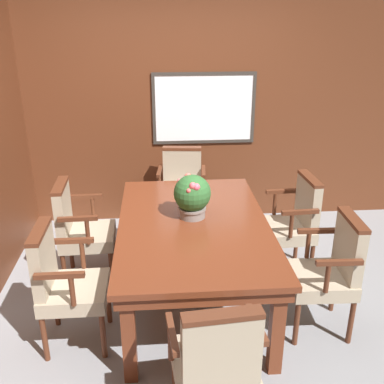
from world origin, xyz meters
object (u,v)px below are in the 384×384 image
at_px(chair_left_near, 64,281).
at_px(chair_head_far, 182,187).
at_px(chair_left_far, 79,227).
at_px(chair_head_near, 216,361).
at_px(potted_plant, 192,196).
at_px(dining_table, 193,233).
at_px(chair_right_far, 293,220).
at_px(chair_right_near, 330,268).

relative_size(chair_left_near, chair_head_far, 1.00).
xyz_separation_m(chair_left_far, chair_head_far, (0.96, 0.88, 0.00)).
height_order(chair_head_near, chair_head_far, same).
relative_size(chair_left_near, potted_plant, 2.63).
bearing_deg(dining_table, chair_head_near, -89.16).
xyz_separation_m(chair_right_far, potted_plant, (-0.95, -0.31, 0.40)).
height_order(chair_left_far, potted_plant, potted_plant).
relative_size(chair_head_near, potted_plant, 2.63).
relative_size(dining_table, chair_right_near, 2.00).
bearing_deg(potted_plant, dining_table, -89.12).
height_order(chair_right_near, chair_head_far, same).
bearing_deg(chair_head_far, chair_right_near, -53.79).
xyz_separation_m(chair_head_far, potted_plant, (0.02, -1.20, 0.40)).
distance_m(dining_table, chair_right_near, 1.07).
relative_size(chair_right_far, chair_left_far, 1.00).
distance_m(chair_right_near, chair_head_near, 1.30).
bearing_deg(chair_left_far, chair_left_near, 179.88).
height_order(dining_table, chair_left_near, chair_left_near).
xyz_separation_m(dining_table, chair_left_near, (-0.96, -0.42, -0.13)).
xyz_separation_m(dining_table, chair_right_far, (0.95, 0.41, -0.13)).
distance_m(chair_left_far, chair_right_near, 2.13).
distance_m(chair_head_near, chair_left_near, 1.30).
bearing_deg(chair_head_far, dining_table, -83.39).
bearing_deg(chair_right_near, chair_right_far, -175.34).
distance_m(chair_left_near, potted_plant, 1.16).
xyz_separation_m(dining_table, chair_head_near, (0.02, -1.28, -0.13)).
xyz_separation_m(chair_right_near, chair_head_far, (-1.01, 1.71, 0.00)).
height_order(dining_table, potted_plant, potted_plant).
xyz_separation_m(chair_left_far, potted_plant, (0.98, -0.32, 0.40)).
bearing_deg(chair_head_near, chair_left_near, -46.64).
distance_m(chair_right_far, chair_left_near, 2.08).
distance_m(dining_table, potted_plant, 0.30).
bearing_deg(potted_plant, chair_head_far, 90.90).
distance_m(dining_table, chair_head_far, 1.31).
relative_size(dining_table, chair_left_near, 2.00).
xyz_separation_m(chair_left_far, chair_left_near, (0.02, -0.84, 0.00)).
xyz_separation_m(chair_right_far, chair_left_far, (-1.93, 0.01, 0.00)).
height_order(chair_right_far, potted_plant, potted_plant).
distance_m(chair_left_near, chair_head_far, 1.96).
height_order(chair_right_far, chair_left_near, same).
bearing_deg(chair_head_near, dining_table, -94.39).
relative_size(chair_right_near, chair_head_near, 1.00).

